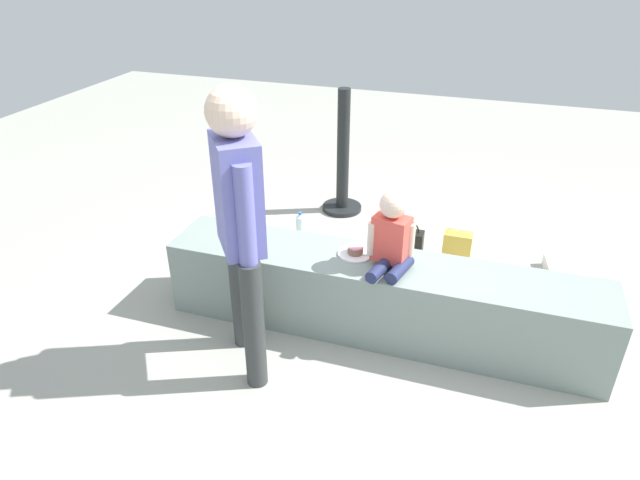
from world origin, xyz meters
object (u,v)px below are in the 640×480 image
(gift_bag, at_px, (457,247))
(cake_box_white, at_px, (569,270))
(cake_plate, at_px, (355,252))
(adult_standing, at_px, (239,212))
(handbag_brown_canvas, at_px, (387,270))
(handbag_black_leather, at_px, (405,240))
(water_bottle_near_gift, at_px, (517,290))
(party_cup_red, at_px, (526,282))
(water_bottle_far_side, at_px, (300,225))
(child_seated, at_px, (392,235))

(gift_bag, relative_size, cake_box_white, 0.88)
(cake_box_white, bearing_deg, gift_bag, -177.07)
(cake_plate, bearing_deg, adult_standing, -129.71)
(handbag_brown_canvas, bearing_deg, handbag_black_leather, 85.47)
(cake_plate, height_order, water_bottle_near_gift, cake_plate)
(party_cup_red, distance_m, cake_box_white, 0.42)
(gift_bag, relative_size, water_bottle_far_side, 1.34)
(cake_box_white, bearing_deg, adult_standing, -139.39)
(party_cup_red, distance_m, handbag_black_leather, 0.97)
(adult_standing, xyz_separation_m, handbag_black_leather, (0.64, 1.59, -0.90))
(water_bottle_near_gift, bearing_deg, cake_plate, -150.88)
(handbag_black_leather, relative_size, handbag_brown_canvas, 0.83)
(child_seated, relative_size, water_bottle_near_gift, 2.44)
(handbag_brown_canvas, bearing_deg, gift_bag, 47.90)
(cake_plate, distance_m, water_bottle_near_gift, 1.26)
(water_bottle_far_side, bearing_deg, handbag_brown_canvas, -31.20)
(party_cup_red, bearing_deg, water_bottle_near_gift, -109.06)
(adult_standing, height_order, handbag_black_leather, adult_standing)
(cake_box_white, bearing_deg, party_cup_red, -137.51)
(gift_bag, bearing_deg, adult_standing, -123.76)
(water_bottle_far_side, distance_m, handbag_brown_canvas, 1.00)
(water_bottle_near_gift, bearing_deg, handbag_black_leather, 153.25)
(party_cup_red, relative_size, cake_box_white, 0.35)
(cake_plate, distance_m, water_bottle_far_side, 1.32)
(party_cup_red, bearing_deg, handbag_brown_canvas, -165.09)
(handbag_black_leather, bearing_deg, adult_standing, -111.89)
(cake_box_white, bearing_deg, child_seated, -136.66)
(adult_standing, relative_size, cake_plate, 7.40)
(gift_bag, bearing_deg, water_bottle_near_gift, -41.78)
(adult_standing, xyz_separation_m, water_bottle_far_side, (-0.26, 1.59, -0.90))
(cake_plate, xyz_separation_m, cake_box_white, (1.40, 1.03, -0.48))
(water_bottle_near_gift, bearing_deg, water_bottle_far_side, 166.21)
(child_seated, bearing_deg, water_bottle_near_gift, 38.86)
(water_bottle_near_gift, relative_size, party_cup_red, 1.70)
(child_seated, distance_m, party_cup_red, 1.36)
(adult_standing, height_order, cake_box_white, adult_standing)
(child_seated, relative_size, handbag_brown_canvas, 1.38)
(water_bottle_near_gift, bearing_deg, handbag_brown_canvas, -174.76)
(adult_standing, bearing_deg, water_bottle_far_side, 99.13)
(adult_standing, height_order, party_cup_red, adult_standing)
(gift_bag, distance_m, cake_box_white, 0.84)
(cake_plate, bearing_deg, water_bottle_far_side, 126.30)
(cake_box_white, bearing_deg, water_bottle_near_gift, -128.83)
(child_seated, xyz_separation_m, gift_bag, (0.33, 1.06, -0.60))
(water_bottle_near_gift, relative_size, cake_box_white, 0.60)
(handbag_brown_canvas, bearing_deg, cake_box_white, 22.87)
(child_seated, distance_m, water_bottle_near_gift, 1.20)
(water_bottle_near_gift, bearing_deg, party_cup_red, 70.94)
(adult_standing, distance_m, handbag_black_leather, 1.94)
(party_cup_red, relative_size, handbag_brown_canvas, 0.33)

